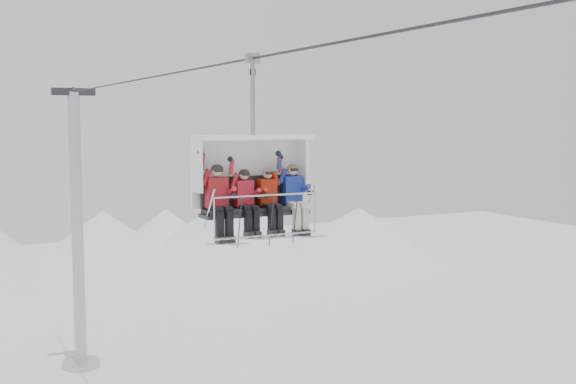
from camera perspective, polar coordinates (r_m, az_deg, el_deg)
name	(u,v)px	position (r m, az deg, el deg)	size (l,w,h in m)	color
ridgeline	(1,248)	(55.99, -21.74, -4.13)	(72.00, 21.00, 7.00)	white
lift_tower_right	(78,250)	(36.12, -16.27, -4.40)	(2.00, 1.80, 13.48)	#AFB1B6
haul_cable	(288,52)	(14.65, 0.00, 11.02)	(0.06, 0.06, 50.00)	#2C2C31
chairlift_carrier	(251,174)	(16.29, -2.98, 1.42)	(2.64, 1.17, 3.98)	black
skier_far_left	(219,198)	(15.70, -5.51, -0.50)	(0.45, 1.69, 1.77)	#AA1B22
skier_center_left	(246,199)	(15.94, -3.35, -0.59)	(0.40, 1.69, 1.59)	red
skier_center_right	(269,198)	(16.18, -1.50, -0.48)	(0.40, 1.69, 1.60)	#B8240E
skier_far_right	(294,195)	(16.47, 0.47, -0.26)	(0.43, 1.69, 1.70)	#1E359C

